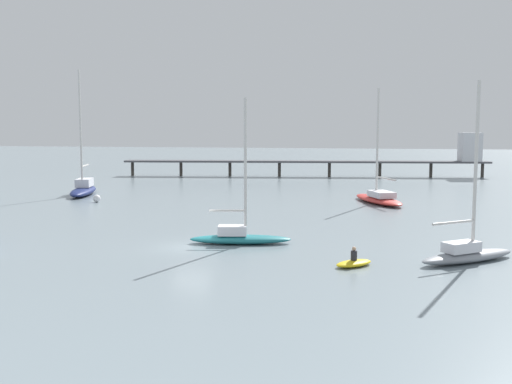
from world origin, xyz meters
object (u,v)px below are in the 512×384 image
Objects in this scene: sailboat_gray at (467,251)px; sailboat_navy at (83,188)px; pier at (374,156)px; sailboat_teal at (239,235)px; mooring_buoy_near at (97,198)px; dinghy_yellow at (354,263)px; sailboat_red at (379,197)px.

sailboat_gray is 0.73× the size of sailboat_navy.
sailboat_teal is at bearing -98.09° from pier.
pier is 59.24m from sailboat_teal.
pier is 72.68× the size of mooring_buoy_near.
sailboat_gray is at bearing -84.35° from pier.
sailboat_teal is 9.42m from dinghy_yellow.
sailboat_red is at bearing -1.03° from sailboat_navy.
sailboat_red is (9.21, 24.37, 0.01)m from sailboat_teal.
mooring_buoy_near is (-20.17, 18.91, -0.22)m from sailboat_teal.
sailboat_gray reaches higher than sailboat_teal.
sailboat_red is at bearing 100.85° from sailboat_gray.
sailboat_navy reaches higher than sailboat_gray.
dinghy_yellow is 3.11× the size of mooring_buoy_near.
sailboat_navy is at bearing 178.97° from sailboat_red.
sailboat_red is 34.18m from sailboat_navy.
dinghy_yellow is (-6.45, -2.48, -0.47)m from sailboat_gray.
sailboat_navy is 7.75m from mooring_buoy_near.
sailboat_teal is 0.93× the size of sailboat_gray.
pier is 48.95m from mooring_buoy_near.
sailboat_navy is 44.57m from dinghy_yellow.
pier is 61.54m from sailboat_gray.
sailboat_gray is at bearing 21.04° from dinghy_yellow.
sailboat_navy is (-33.29, -33.60, -2.58)m from pier.
sailboat_teal is 26.05m from sailboat_red.
sailboat_red is at bearing 10.53° from mooring_buoy_near.
mooring_buoy_near is at bearing 148.10° from sailboat_gray.
sailboat_navy is at bearing 134.97° from sailboat_teal.
pier is at bearing 81.91° from sailboat_teal.
pier is 23.39× the size of dinghy_yellow.
pier is at bearing 54.31° from mooring_buoy_near.
sailboat_red is 4.78× the size of dinghy_yellow.
dinghy_yellow is at bearing -158.96° from sailboat_gray.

